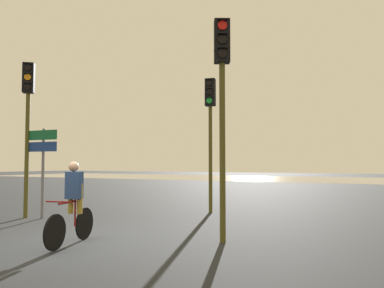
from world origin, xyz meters
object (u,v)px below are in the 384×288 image
(cyclist, at_px, (73,202))
(traffic_light_near_right, at_px, (222,87))
(traffic_light_center, at_px, (210,119))
(direction_sign_post, at_px, (42,156))
(traffic_light_near_left, at_px, (28,110))

(cyclist, bearing_deg, traffic_light_near_right, -163.69)
(traffic_light_center, height_order, cyclist, traffic_light_center)
(traffic_light_center, height_order, direction_sign_post, traffic_light_center)
(traffic_light_center, distance_m, direction_sign_post, 5.26)
(traffic_light_near_right, distance_m, direction_sign_post, 6.09)
(traffic_light_center, xyz_separation_m, traffic_light_near_left, (-4.39, -3.46, 0.14))
(traffic_light_center, relative_size, traffic_light_near_right, 0.96)
(traffic_light_center, bearing_deg, traffic_light_near_left, 28.65)
(traffic_light_near_right, bearing_deg, direction_sign_post, -33.76)
(traffic_light_center, relative_size, cyclist, 2.61)
(traffic_light_near_left, bearing_deg, traffic_light_center, -179.31)
(traffic_light_center, bearing_deg, cyclist, 74.71)
(direction_sign_post, bearing_deg, traffic_light_center, -141.00)
(cyclist, bearing_deg, traffic_light_near_left, -41.28)
(traffic_light_center, xyz_separation_m, cyclist, (-0.55, -5.54, -2.22))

